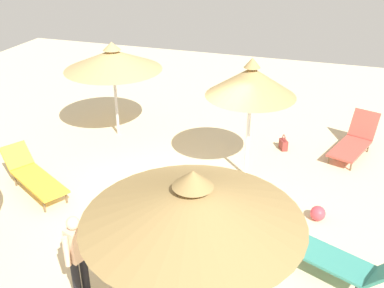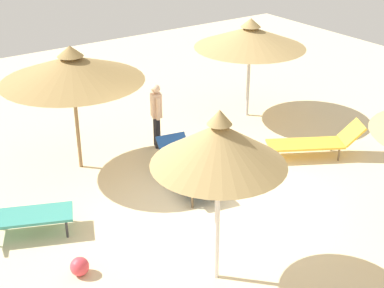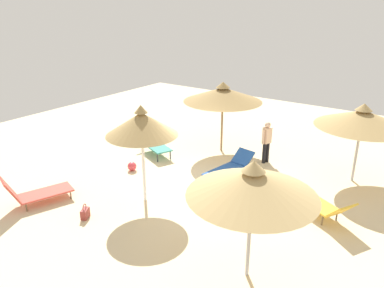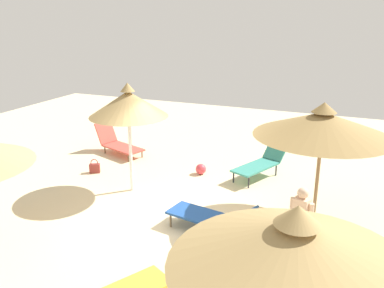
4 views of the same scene
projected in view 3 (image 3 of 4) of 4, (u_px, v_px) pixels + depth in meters
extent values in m
cube|color=beige|center=(208.00, 190.00, 11.61)|extent=(24.00, 24.00, 0.10)
cylinder|color=white|center=(144.00, 164.00, 10.51)|extent=(0.08, 0.08, 2.29)
cone|color=tan|center=(142.00, 124.00, 10.08)|extent=(2.00, 2.00, 0.65)
cone|color=tan|center=(141.00, 109.00, 9.93)|extent=(0.36, 0.36, 0.22)
cylinder|color=#B2B2B7|center=(250.00, 231.00, 7.52)|extent=(0.08, 0.08, 2.20)
cone|color=tan|center=(253.00, 183.00, 7.14)|extent=(2.62, 2.62, 0.53)
cone|color=tan|center=(254.00, 166.00, 7.01)|extent=(0.47, 0.47, 0.22)
cylinder|color=olive|center=(222.00, 122.00, 14.19)|extent=(0.08, 0.08, 2.32)
cone|color=#997A47|center=(223.00, 94.00, 13.80)|extent=(2.97, 2.97, 0.53)
cone|color=#997A47|center=(223.00, 85.00, 13.68)|extent=(0.53, 0.53, 0.22)
cylinder|color=#B2B2B7|center=(357.00, 149.00, 11.73)|extent=(0.08, 0.08, 2.19)
cone|color=tan|center=(362.00, 118.00, 11.37)|extent=(2.83, 2.83, 0.53)
cone|color=tan|center=(364.00, 107.00, 11.24)|extent=(0.51, 0.51, 0.22)
cube|color=gold|center=(311.00, 200.00, 10.26)|extent=(1.35, 1.78, 0.05)
cylinder|color=brown|center=(287.00, 196.00, 10.81)|extent=(0.04, 0.04, 0.30)
cylinder|color=brown|center=(300.00, 193.00, 11.02)|extent=(0.04, 0.04, 0.30)
cylinder|color=brown|center=(322.00, 220.00, 9.62)|extent=(0.04, 0.04, 0.30)
cylinder|color=brown|center=(337.00, 216.00, 9.82)|extent=(0.04, 0.04, 0.30)
cube|color=gold|center=(342.00, 210.00, 9.29)|extent=(0.75, 0.69, 0.47)
cube|color=teal|center=(156.00, 146.00, 14.05)|extent=(1.18, 1.66, 0.05)
cylinder|color=#2D2D33|center=(170.00, 155.00, 13.74)|extent=(0.04, 0.04, 0.34)
cylinder|color=#2D2D33|center=(157.00, 158.00, 13.48)|extent=(0.04, 0.04, 0.34)
cylinder|color=#2D2D33|center=(155.00, 144.00, 14.76)|extent=(0.04, 0.04, 0.34)
cylinder|color=#2D2D33|center=(143.00, 147.00, 14.50)|extent=(0.04, 0.04, 0.34)
cube|color=teal|center=(145.00, 132.00, 14.73)|extent=(0.76, 0.67, 0.54)
cube|color=#CC4C3F|center=(46.00, 193.00, 10.77)|extent=(1.62, 1.12, 0.05)
cylinder|color=brown|center=(65.00, 188.00, 11.37)|extent=(0.04, 0.04, 0.24)
cylinder|color=brown|center=(71.00, 195.00, 10.94)|extent=(0.04, 0.04, 0.24)
cylinder|color=brown|center=(22.00, 199.00, 10.70)|extent=(0.04, 0.04, 0.24)
cylinder|color=brown|center=(26.00, 208.00, 10.27)|extent=(0.04, 0.04, 0.24)
cube|color=#CC4C3F|center=(10.00, 190.00, 10.15)|extent=(0.57, 0.76, 0.69)
cube|color=#1E478C|center=(224.00, 171.00, 12.01)|extent=(1.56, 0.91, 0.05)
cylinder|color=brown|center=(218.00, 185.00, 11.49)|extent=(0.04, 0.04, 0.31)
cylinder|color=brown|center=(205.00, 179.00, 11.86)|extent=(0.04, 0.04, 0.31)
cylinder|color=brown|center=(243.00, 173.00, 12.29)|extent=(0.04, 0.04, 0.31)
cylinder|color=brown|center=(230.00, 168.00, 12.66)|extent=(0.04, 0.04, 0.31)
cube|color=#1E478C|center=(243.00, 157.00, 12.56)|extent=(0.60, 0.74, 0.42)
cylinder|color=black|center=(264.00, 153.00, 13.33)|extent=(0.13, 0.13, 0.76)
cylinder|color=black|center=(267.00, 152.00, 13.42)|extent=(0.13, 0.13, 0.76)
cube|color=beige|center=(267.00, 135.00, 13.14)|extent=(0.33, 0.29, 0.57)
sphere|color=beige|center=(268.00, 125.00, 13.00)|extent=(0.21, 0.21, 0.21)
cylinder|color=beige|center=(263.00, 137.00, 13.04)|extent=(0.09, 0.09, 0.53)
cylinder|color=beige|center=(271.00, 135.00, 13.25)|extent=(0.09, 0.09, 0.53)
cube|color=maroon|center=(85.00, 214.00, 9.95)|extent=(0.34, 0.28, 0.27)
torus|color=maroon|center=(84.00, 208.00, 9.89)|extent=(0.20, 0.12, 0.22)
sphere|color=#D83F4C|center=(132.00, 166.00, 12.80)|extent=(0.31, 0.31, 0.31)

